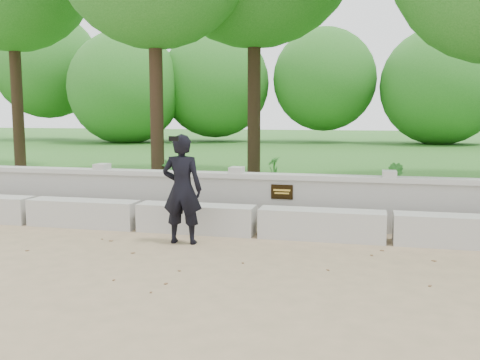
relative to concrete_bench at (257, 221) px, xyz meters
name	(u,v)px	position (x,y,z in m)	size (l,w,h in m)	color
ground	(226,270)	(0.00, -1.90, -0.22)	(80.00, 80.00, 0.00)	tan
lawn	(321,160)	(0.00, 12.10, -0.10)	(40.00, 22.00, 0.25)	#1D6418
concrete_bench	(257,221)	(0.00, 0.00, 0.00)	(11.90, 0.45, 0.45)	#B4B1AA
parapet_wall	(265,199)	(0.00, 0.70, 0.24)	(12.50, 0.35, 0.90)	#A9A7A0
man_main	(182,189)	(-0.97, -0.73, 0.58)	(0.61, 0.55, 1.61)	black
shrub_a	(168,174)	(-2.59, 2.91, 0.35)	(0.34, 0.23, 0.64)	#2C7126
shrub_b	(396,180)	(2.22, 2.87, 0.36)	(0.37, 0.30, 0.67)	#2C7126
shrub_c	(462,197)	(3.22, 1.40, 0.29)	(0.47, 0.41, 0.52)	#2C7126
shrub_d	(274,170)	(-0.46, 4.20, 0.35)	(0.36, 0.32, 0.65)	#2C7126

